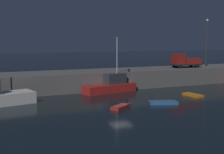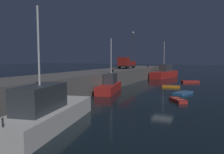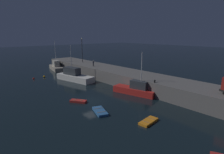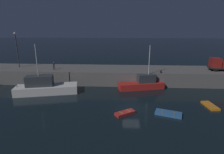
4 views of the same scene
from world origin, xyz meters
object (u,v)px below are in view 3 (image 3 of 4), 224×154
object	(u,v)px
fishing_boat_white	(136,89)
mooring_buoy_near	(34,78)
fishing_boat_blue	(74,76)
mooring_buoy_mid	(44,76)
dinghy_red_small	(78,101)
fishing_boat_orange	(56,67)
dockworker	(93,63)
rowboat_white_mid	(100,111)
bollard_west	(155,81)
lamp_post_west	(82,48)
rowboat_blue_far	(149,121)

from	to	relation	value
fishing_boat_white	mooring_buoy_near	world-z (taller)	fishing_boat_white
fishing_boat_white	fishing_boat_blue	bearing A→B (deg)	-168.76
mooring_buoy_mid	dinghy_red_small	bearing A→B (deg)	-7.09
mooring_buoy_mid	fishing_boat_orange	bearing A→B (deg)	138.25
dinghy_red_small	fishing_boat_blue	bearing A→B (deg)	152.59
fishing_boat_orange	dockworker	distance (m)	16.15
mooring_buoy_near	mooring_buoy_mid	world-z (taller)	mooring_buoy_mid
rowboat_white_mid	mooring_buoy_near	distance (m)	27.29
fishing_boat_white	bollard_west	world-z (taller)	fishing_boat_white
lamp_post_west	dockworker	bearing A→B (deg)	-12.25
fishing_boat_orange	rowboat_blue_far	xyz separation A→B (m)	(42.27, -6.66, -0.84)
dinghy_red_small	rowboat_blue_far	world-z (taller)	dinghy_red_small
dinghy_red_small	mooring_buoy_mid	distance (m)	22.17
fishing_boat_blue	mooring_buoy_near	distance (m)	10.65
mooring_buoy_near	lamp_post_west	distance (m)	16.79
dinghy_red_small	bollard_west	size ratio (longest dim) A/B	6.00
fishing_boat_blue	lamp_post_west	world-z (taller)	lamp_post_west
dockworker	bollard_west	world-z (taller)	dockworker
rowboat_blue_far	mooring_buoy_mid	xyz separation A→B (m)	(-34.43, -0.34, 0.10)
fishing_boat_orange	dockworker	xyz separation A→B (m)	(15.51, 3.61, 2.70)
dinghy_red_small	mooring_buoy_near	xyz separation A→B (m)	(-21.53, -0.13, 0.05)
fishing_boat_orange	dinghy_red_small	xyz separation A→B (m)	(29.84, -9.74, -0.80)
fishing_boat_white	mooring_buoy_mid	distance (m)	26.57
fishing_boat_blue	fishing_boat_orange	world-z (taller)	fishing_boat_orange
fishing_boat_blue	bollard_west	xyz separation A→B (m)	(20.67, 4.51, 1.90)
rowboat_white_mid	rowboat_blue_far	bearing A→B (deg)	23.10
mooring_buoy_near	dockworker	bearing A→B (deg)	61.88
rowboat_blue_far	mooring_buoy_mid	size ratio (longest dim) A/B	6.06
dockworker	mooring_buoy_mid	bearing A→B (deg)	-125.84
rowboat_white_mid	mooring_buoy_mid	world-z (taller)	mooring_buoy_mid
rowboat_blue_far	mooring_buoy_near	distance (m)	34.11
fishing_boat_blue	rowboat_blue_far	world-z (taller)	fishing_boat_blue
mooring_buoy_near	lamp_post_west	xyz separation A→B (m)	(-1.14, 15.28, 6.87)
mooring_buoy_mid	fishing_boat_blue	bearing A→B (deg)	28.40
dinghy_red_small	mooring_buoy_mid	xyz separation A→B (m)	(-22.00, 2.74, 0.07)
mooring_buoy_mid	lamp_post_west	world-z (taller)	lamp_post_west
rowboat_blue_far	dockworker	xyz separation A→B (m)	(-26.76, 10.27, 3.53)
dinghy_red_small	lamp_post_west	bearing A→B (deg)	146.24
rowboat_white_mid	lamp_post_west	bearing A→B (deg)	152.29
fishing_boat_orange	mooring_buoy_near	size ratio (longest dim) A/B	19.20
dockworker	mooring_buoy_near	bearing A→B (deg)	-118.12
lamp_post_west	dockworker	distance (m)	9.19
rowboat_white_mid	dockworker	size ratio (longest dim) A/B	2.31
rowboat_white_mid	bollard_west	distance (m)	11.85
fishing_boat_blue	mooring_buoy_near	world-z (taller)	fishing_boat_blue
fishing_boat_white	rowboat_blue_far	size ratio (longest dim) A/B	2.83
fishing_boat_orange	mooring_buoy_near	bearing A→B (deg)	-49.89
mooring_buoy_mid	rowboat_blue_far	bearing A→B (deg)	0.57
fishing_boat_white	mooring_buoy_near	size ratio (longest dim) A/B	18.18
mooring_buoy_mid	fishing_boat_white	bearing A→B (deg)	17.17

